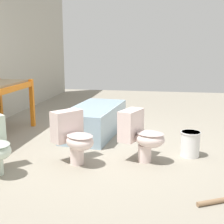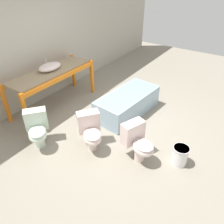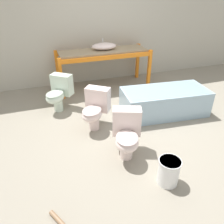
{
  "view_description": "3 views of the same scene",
  "coord_description": "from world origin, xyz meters",
  "px_view_note": "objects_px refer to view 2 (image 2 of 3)",
  "views": [
    {
      "loc": [
        -4.34,
        -1.16,
        1.5
      ],
      "look_at": [
        -0.2,
        -0.43,
        0.6
      ],
      "focal_mm": 50.0,
      "sensor_mm": 36.0,
      "label": 1
    },
    {
      "loc": [
        -2.95,
        -2.05,
        2.82
      ],
      "look_at": [
        -0.3,
        -0.24,
        0.67
      ],
      "focal_mm": 35.0,
      "sensor_mm": 36.0,
      "label": 2
    },
    {
      "loc": [
        -1.41,
        -3.11,
        2.11
      ],
      "look_at": [
        -0.48,
        -0.41,
        0.48
      ],
      "focal_mm": 35.0,
      "sensor_mm": 36.0,
      "label": 3
    }
  ],
  "objects_px": {
    "sink_basin": "(50,67)",
    "toilet_near": "(138,141)",
    "bathtub_main": "(128,102)",
    "bucket_white": "(180,155)",
    "toilet_far": "(91,131)",
    "toilet_extra": "(37,128)"
  },
  "relations": [
    {
      "from": "bathtub_main",
      "to": "toilet_extra",
      "type": "bearing_deg",
      "value": 161.92
    },
    {
      "from": "toilet_far",
      "to": "bucket_white",
      "type": "xyz_separation_m",
      "value": [
        0.51,
        -1.5,
        -0.19
      ]
    },
    {
      "from": "bathtub_main",
      "to": "toilet_extra",
      "type": "relative_size",
      "value": 2.44
    },
    {
      "from": "bathtub_main",
      "to": "bucket_white",
      "type": "height_order",
      "value": "bathtub_main"
    },
    {
      "from": "bathtub_main",
      "to": "toilet_far",
      "type": "relative_size",
      "value": 2.44
    },
    {
      "from": "toilet_near",
      "to": "toilet_extra",
      "type": "xyz_separation_m",
      "value": [
        -0.72,
        1.69,
        0.0
      ]
    },
    {
      "from": "sink_basin",
      "to": "bucket_white",
      "type": "bearing_deg",
      "value": -93.23
    },
    {
      "from": "bathtub_main",
      "to": "toilet_far",
      "type": "xyz_separation_m",
      "value": [
        -1.35,
        -0.03,
        0.09
      ]
    },
    {
      "from": "sink_basin",
      "to": "toilet_extra",
      "type": "bearing_deg",
      "value": -144.84
    },
    {
      "from": "toilet_far",
      "to": "bucket_white",
      "type": "distance_m",
      "value": 1.6
    },
    {
      "from": "sink_basin",
      "to": "bucket_white",
      "type": "xyz_separation_m",
      "value": [
        -0.18,
        -3.18,
        -0.78
      ]
    },
    {
      "from": "toilet_far",
      "to": "sink_basin",
      "type": "bearing_deg",
      "value": 105.1
    },
    {
      "from": "bathtub_main",
      "to": "bucket_white",
      "type": "distance_m",
      "value": 1.76
    },
    {
      "from": "sink_basin",
      "to": "toilet_near",
      "type": "distance_m",
      "value": 2.63
    },
    {
      "from": "toilet_far",
      "to": "toilet_extra",
      "type": "bearing_deg",
      "value": 157.69
    },
    {
      "from": "sink_basin",
      "to": "bathtub_main",
      "type": "distance_m",
      "value": 1.9
    },
    {
      "from": "bathtub_main",
      "to": "toilet_near",
      "type": "xyz_separation_m",
      "value": [
        -1.13,
        -0.88,
        0.09
      ]
    },
    {
      "from": "toilet_extra",
      "to": "bucket_white",
      "type": "xyz_separation_m",
      "value": [
        1.0,
        -2.35,
        -0.19
      ]
    },
    {
      "from": "bathtub_main",
      "to": "toilet_far",
      "type": "bearing_deg",
      "value": -172.92
    },
    {
      "from": "bathtub_main",
      "to": "toilet_far",
      "type": "distance_m",
      "value": 1.36
    },
    {
      "from": "toilet_far",
      "to": "bucket_white",
      "type": "bearing_deg",
      "value": -33.84
    },
    {
      "from": "toilet_near",
      "to": "toilet_extra",
      "type": "height_order",
      "value": "same"
    }
  ]
}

